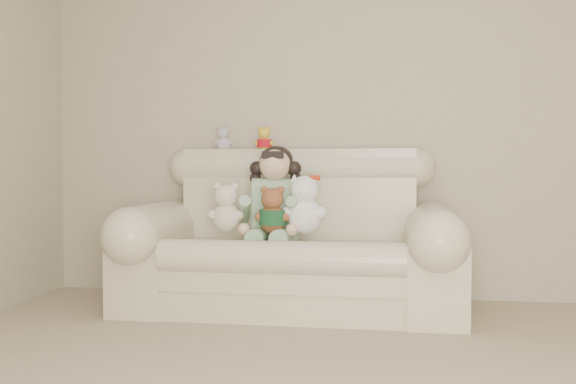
{
  "coord_description": "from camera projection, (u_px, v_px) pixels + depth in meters",
  "views": [
    {
      "loc": [
        0.18,
        -1.95,
        0.89
      ],
      "look_at": [
        -0.44,
        1.9,
        0.75
      ],
      "focal_mm": 39.77,
      "sensor_mm": 36.0,
      "label": 1
    }
  ],
  "objects": [
    {
      "name": "wall_back",
      "position": [
        365.0,
        110.0,
        4.4
      ],
      "size": [
        4.5,
        0.0,
        4.5
      ],
      "primitive_type": "plane",
      "rotation": [
        1.57,
        0.0,
        0.0
      ],
      "color": "#B5AC90",
      "rests_on": "ground"
    },
    {
      "name": "sofa",
      "position": [
        291.0,
        229.0,
        4.0
      ],
      "size": [
        2.1,
        0.95,
        1.03
      ],
      "primitive_type": null,
      "color": "beige",
      "rests_on": "floor"
    },
    {
      "name": "seated_child",
      "position": [
        275.0,
        193.0,
        4.09
      ],
      "size": [
        0.45,
        0.52,
        0.63
      ],
      "primitive_type": null,
      "rotation": [
        0.0,
        0.0,
        0.17
      ],
      "color": "#2A782F",
      "rests_on": "sofa"
    },
    {
      "name": "brown_teddy",
      "position": [
        273.0,
        205.0,
        3.89
      ],
      "size": [
        0.22,
        0.17,
        0.34
      ],
      "primitive_type": null,
      "rotation": [
        0.0,
        0.0,
        -0.02
      ],
      "color": "brown",
      "rests_on": "sofa"
    },
    {
      "name": "white_cat",
      "position": [
        305.0,
        198.0,
        3.88
      ],
      "size": [
        0.33,
        0.29,
        0.43
      ],
      "primitive_type": null,
      "rotation": [
        0.0,
        0.0,
        0.33
      ],
      "color": "white",
      "rests_on": "sofa"
    },
    {
      "name": "cream_teddy",
      "position": [
        226.0,
        203.0,
        3.96
      ],
      "size": [
        0.27,
        0.23,
        0.36
      ],
      "primitive_type": null,
      "rotation": [
        0.0,
        0.0,
        -0.26
      ],
      "color": "beige",
      "rests_on": "sofa"
    },
    {
      "name": "yellow_mini_bear",
      "position": [
        264.0,
        137.0,
        4.4
      ],
      "size": [
        0.15,
        0.12,
        0.2
      ],
      "primitive_type": null,
      "rotation": [
        0.0,
        0.0,
        -0.18
      ],
      "color": "yellow",
      "rests_on": "sofa"
    },
    {
      "name": "grey_mini_plush",
      "position": [
        223.0,
        137.0,
        4.42
      ],
      "size": [
        0.15,
        0.12,
        0.21
      ],
      "primitive_type": null,
      "rotation": [
        0.0,
        0.0,
        0.13
      ],
      "color": "silver",
      "rests_on": "sofa"
    }
  ]
}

